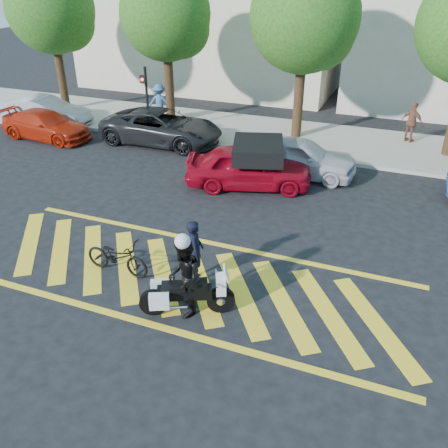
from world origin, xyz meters
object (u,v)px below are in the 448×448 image
at_px(parked_far_left, 44,112).
at_px(officer_moto, 184,278).
at_px(parked_mid_left, 162,127).
at_px(bicycle, 117,256).
at_px(red_convertible, 249,167).
at_px(parked_left, 46,125).
at_px(officer_bike, 195,251).
at_px(parked_mid_right, 299,157).
at_px(police_motorcycle, 185,294).

bearing_deg(parked_far_left, officer_moto, -136.63).
xyz_separation_m(officer_moto, parked_mid_left, (-6.17, 10.40, -0.22)).
bearing_deg(bicycle, parked_far_left, 49.42).
relative_size(parked_far_left, parked_mid_left, 0.82).
bearing_deg(parked_mid_left, officer_moto, -150.34).
relative_size(bicycle, red_convertible, 0.41).
bearing_deg(bicycle, officer_moto, -107.04).
distance_m(red_convertible, parked_left, 10.63).
distance_m(bicycle, parked_far_left, 14.09).
distance_m(officer_moto, red_convertible, 7.38).
bearing_deg(parked_left, parked_far_left, 44.69).
bearing_deg(bicycle, red_convertible, -9.97).
height_order(officer_bike, parked_far_left, officer_bike).
relative_size(red_convertible, parked_mid_right, 1.04).
distance_m(police_motorcycle, red_convertible, 7.40).
height_order(officer_moto, parked_far_left, officer_moto).
relative_size(bicycle, parked_mid_right, 0.43).
distance_m(officer_moto, parked_mid_right, 9.07).
bearing_deg(parked_left, red_convertible, -96.06).
bearing_deg(officer_moto, parked_left, -152.99).
relative_size(police_motorcycle, parked_mid_left, 0.38).
xyz_separation_m(police_motorcycle, parked_mid_left, (-6.19, 10.42, 0.22)).
bearing_deg(parked_far_left, parked_mid_right, -103.17).
relative_size(police_motorcycle, red_convertible, 0.46).
height_order(officer_bike, officer_moto, officer_moto).
height_order(police_motorcycle, officer_moto, officer_moto).
xyz_separation_m(bicycle, police_motorcycle, (2.39, -0.84, 0.05)).
xyz_separation_m(parked_far_left, parked_mid_right, (13.17, -1.34, -0.00)).
xyz_separation_m(red_convertible, parked_left, (-10.50, 1.69, -0.13)).
bearing_deg(parked_far_left, parked_left, -145.75).
bearing_deg(parked_left, officer_moto, -125.01).
xyz_separation_m(police_motorcycle, parked_far_left, (-12.73, 10.42, 0.21)).
xyz_separation_m(officer_bike, red_convertible, (-0.65, 6.02, -0.09)).
height_order(officer_moto, parked_mid_right, officer_moto).
bearing_deg(officer_moto, parked_mid_left, -174.18).
distance_m(bicycle, parked_mid_right, 8.70).
bearing_deg(officer_moto, officer_bike, 169.30).
bearing_deg(police_motorcycle, parked_mid_right, 62.40).
xyz_separation_m(parked_far_left, parked_mid_left, (6.54, 0.00, 0.02)).
distance_m(parked_far_left, parked_left, 1.87).
xyz_separation_m(bicycle, parked_mid_left, (-3.80, 9.57, 0.27)).
relative_size(officer_moto, parked_mid_left, 0.36).
relative_size(bicycle, officer_moto, 0.95).
xyz_separation_m(officer_bike, bicycle, (-2.05, -0.46, -0.37)).
xyz_separation_m(officer_bike, parked_mid_left, (-5.85, 9.11, -0.10)).
distance_m(police_motorcycle, parked_far_left, 16.45).
height_order(police_motorcycle, parked_mid_left, parked_mid_left).
bearing_deg(parked_left, bicycle, -128.83).
xyz_separation_m(officer_bike, police_motorcycle, (0.34, -1.31, -0.32)).
bearing_deg(bicycle, police_motorcycle, -107.22).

